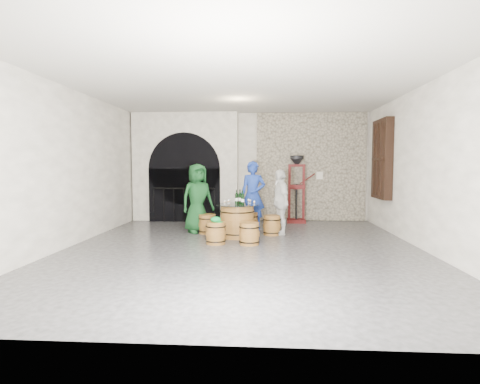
# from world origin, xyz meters

# --- Properties ---
(ground) EXTENTS (8.00, 8.00, 0.00)m
(ground) POSITION_xyz_m (0.00, 0.00, 0.00)
(ground) COLOR #29292B
(ground) RESTS_ON ground
(wall_back) EXTENTS (8.00, 0.00, 8.00)m
(wall_back) POSITION_xyz_m (0.00, 4.00, 1.60)
(wall_back) COLOR white
(wall_back) RESTS_ON ground
(wall_front) EXTENTS (8.00, 0.00, 8.00)m
(wall_front) POSITION_xyz_m (0.00, -4.00, 1.60)
(wall_front) COLOR white
(wall_front) RESTS_ON ground
(wall_left) EXTENTS (0.00, 8.00, 8.00)m
(wall_left) POSITION_xyz_m (-3.50, 0.00, 1.60)
(wall_left) COLOR white
(wall_left) RESTS_ON ground
(wall_right) EXTENTS (0.00, 8.00, 8.00)m
(wall_right) POSITION_xyz_m (3.50, 0.00, 1.60)
(wall_right) COLOR white
(wall_right) RESTS_ON ground
(ceiling) EXTENTS (8.00, 8.00, 0.00)m
(ceiling) POSITION_xyz_m (0.00, 0.00, 3.20)
(ceiling) COLOR beige
(ceiling) RESTS_ON wall_back
(stone_facing_panel) EXTENTS (3.20, 0.12, 3.18)m
(stone_facing_panel) POSITION_xyz_m (1.80, 3.94, 1.60)
(stone_facing_panel) COLOR #AAA088
(stone_facing_panel) RESTS_ON ground
(arched_opening) EXTENTS (3.10, 0.60, 3.19)m
(arched_opening) POSITION_xyz_m (-1.90, 3.74, 1.58)
(arched_opening) COLOR white
(arched_opening) RESTS_ON ground
(shuttered_window) EXTENTS (0.23, 1.10, 2.00)m
(shuttered_window) POSITION_xyz_m (3.38, 2.40, 1.80)
(shuttered_window) COLOR black
(shuttered_window) RESTS_ON wall_right
(barrel_table) EXTENTS (0.98, 0.98, 0.76)m
(barrel_table) POSITION_xyz_m (-0.19, 1.20, 0.38)
(barrel_table) COLOR brown
(barrel_table) RESTS_ON ground
(barrel_stool_left) EXTENTS (0.44, 0.44, 0.46)m
(barrel_stool_left) POSITION_xyz_m (-0.95, 1.62, 0.23)
(barrel_stool_left) COLOR brown
(barrel_stool_left) RESTS_ON ground
(barrel_stool_far) EXTENTS (0.44, 0.44, 0.46)m
(barrel_stool_far) POSITION_xyz_m (0.06, 2.02, 0.23)
(barrel_stool_far) COLOR brown
(barrel_stool_far) RESTS_ON ground
(barrel_stool_right) EXTENTS (0.44, 0.44, 0.46)m
(barrel_stool_right) POSITION_xyz_m (0.61, 1.52, 0.23)
(barrel_stool_right) COLOR brown
(barrel_stool_right) RESTS_ON ground
(barrel_stool_near_right) EXTENTS (0.44, 0.44, 0.46)m
(barrel_stool_near_right) POSITION_xyz_m (0.12, 0.39, 0.23)
(barrel_stool_near_right) COLOR brown
(barrel_stool_near_right) RESTS_ON ground
(barrel_stool_near_left) EXTENTS (0.44, 0.44, 0.46)m
(barrel_stool_near_left) POSITION_xyz_m (-0.59, 0.43, 0.23)
(barrel_stool_near_left) COLOR brown
(barrel_stool_near_left) RESTS_ON ground
(green_cap) EXTENTS (0.26, 0.22, 0.12)m
(green_cap) POSITION_xyz_m (-0.58, 0.43, 0.51)
(green_cap) COLOR #0C8735
(green_cap) RESTS_ON barrel_stool_near_left
(person_green) EXTENTS (0.98, 0.93, 1.68)m
(person_green) POSITION_xyz_m (-1.21, 1.76, 0.84)
(person_green) COLOR #103B18
(person_green) RESTS_ON ground
(person_blue) EXTENTS (0.70, 0.51, 1.76)m
(person_blue) POSITION_xyz_m (0.14, 2.26, 0.88)
(person_blue) COLOR navy
(person_blue) RESTS_ON ground
(person_white) EXTENTS (0.60, 0.98, 1.55)m
(person_white) POSITION_xyz_m (0.80, 1.60, 0.78)
(person_white) COLOR silver
(person_white) RESTS_ON ground
(wine_bottle_left) EXTENTS (0.08, 0.08, 0.32)m
(wine_bottle_left) POSITION_xyz_m (-0.21, 1.30, 0.89)
(wine_bottle_left) COLOR black
(wine_bottle_left) RESTS_ON barrel_table
(wine_bottle_center) EXTENTS (0.08, 0.08, 0.32)m
(wine_bottle_center) POSITION_xyz_m (-0.06, 1.07, 0.89)
(wine_bottle_center) COLOR black
(wine_bottle_center) RESTS_ON barrel_table
(wine_bottle_right) EXTENTS (0.08, 0.08, 0.32)m
(wine_bottle_right) POSITION_xyz_m (-0.14, 1.36, 0.89)
(wine_bottle_right) COLOR black
(wine_bottle_right) RESTS_ON barrel_table
(tasting_glass_a) EXTENTS (0.05, 0.05, 0.10)m
(tasting_glass_a) POSITION_xyz_m (-0.47, 1.12, 0.81)
(tasting_glass_a) COLOR #AB6621
(tasting_glass_a) RESTS_ON barrel_table
(tasting_glass_b) EXTENTS (0.05, 0.05, 0.10)m
(tasting_glass_b) POSITION_xyz_m (0.10, 1.34, 0.81)
(tasting_glass_b) COLOR #AB6621
(tasting_glass_b) RESTS_ON barrel_table
(tasting_glass_c) EXTENTS (0.05, 0.05, 0.10)m
(tasting_glass_c) POSITION_xyz_m (-0.39, 1.45, 0.81)
(tasting_glass_c) COLOR #AB6621
(tasting_glass_c) RESTS_ON barrel_table
(tasting_glass_d) EXTENTS (0.05, 0.05, 0.10)m
(tasting_glass_d) POSITION_xyz_m (0.06, 1.49, 0.81)
(tasting_glass_d) COLOR #AB6621
(tasting_glass_d) RESTS_ON barrel_table
(tasting_glass_e) EXTENTS (0.05, 0.05, 0.10)m
(tasting_glass_e) POSITION_xyz_m (0.20, 1.04, 0.81)
(tasting_glass_e) COLOR #AB6621
(tasting_glass_e) RESTS_ON barrel_table
(tasting_glass_f) EXTENTS (0.05, 0.05, 0.10)m
(tasting_glass_f) POSITION_xyz_m (-0.40, 1.28, 0.81)
(tasting_glass_f) COLOR #AB6621
(tasting_glass_f) RESTS_ON barrel_table
(side_barrel) EXTENTS (0.45, 0.45, 0.60)m
(side_barrel) POSITION_xyz_m (-0.36, 2.80, 0.30)
(side_barrel) COLOR brown
(side_barrel) RESTS_ON ground
(corking_press) EXTENTS (0.79, 0.44, 1.92)m
(corking_press) POSITION_xyz_m (1.35, 3.51, 1.12)
(corking_press) COLOR #4F0F0D
(corking_press) RESTS_ON ground
(control_box) EXTENTS (0.18, 0.10, 0.22)m
(control_box) POSITION_xyz_m (2.05, 3.86, 1.35)
(control_box) COLOR silver
(control_box) RESTS_ON wall_back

